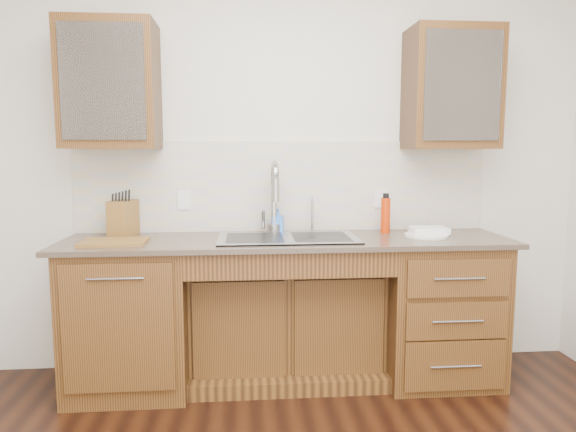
{
  "coord_description": "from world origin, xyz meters",
  "views": [
    {
      "loc": [
        -0.26,
        -1.63,
        1.44
      ],
      "look_at": [
        0.0,
        1.4,
        1.05
      ],
      "focal_mm": 32.0,
      "sensor_mm": 36.0,
      "label": 1
    }
  ],
  "objects": [
    {
      "name": "wall_back",
      "position": [
        0.0,
        1.8,
        1.35
      ],
      "size": [
        4.0,
        0.1,
        2.7
      ],
      "primitive_type": "cube",
      "color": "silver",
      "rests_on": "ground"
    },
    {
      "name": "base_cabinet_left",
      "position": [
        -0.95,
        1.44,
        0.44
      ],
      "size": [
        0.7,
        0.62,
        0.88
      ],
      "primitive_type": "cube",
      "color": "#593014",
      "rests_on": "ground"
    },
    {
      "name": "base_cabinet_center",
      "position": [
        0.0,
        1.53,
        0.35
      ],
      "size": [
        1.2,
        0.44,
        0.7
      ],
      "primitive_type": "cube",
      "color": "#593014",
      "rests_on": "ground"
    },
    {
      "name": "base_cabinet_right",
      "position": [
        0.95,
        1.44,
        0.44
      ],
      "size": [
        0.7,
        0.62,
        0.88
      ],
      "primitive_type": "cube",
      "color": "#593014",
      "rests_on": "ground"
    },
    {
      "name": "countertop",
      "position": [
        0.0,
        1.43,
        0.9
      ],
      "size": [
        2.7,
        0.65,
        0.03
      ],
      "primitive_type": "cube",
      "color": "#84705B",
      "rests_on": "base_cabinet_left"
    },
    {
      "name": "backsplash",
      "position": [
        0.0,
        1.74,
        1.21
      ],
      "size": [
        2.7,
        0.02,
        0.59
      ],
      "primitive_type": "cube",
      "color": "beige",
      "rests_on": "wall_back"
    },
    {
      "name": "sink",
      "position": [
        0.0,
        1.41,
        0.83
      ],
      "size": [
        0.84,
        0.46,
        0.19
      ],
      "primitive_type": "cube",
      "color": "#9E9EA5",
      "rests_on": "countertop"
    },
    {
      "name": "faucet",
      "position": [
        -0.07,
        1.64,
        1.11
      ],
      "size": [
        0.04,
        0.04,
        0.4
      ],
      "primitive_type": "cylinder",
      "color": "#999993",
      "rests_on": "countertop"
    },
    {
      "name": "filter_tap",
      "position": [
        0.18,
        1.65,
        1.03
      ],
      "size": [
        0.02,
        0.02,
        0.24
      ],
      "primitive_type": "cylinder",
      "color": "#999993",
      "rests_on": "countertop"
    },
    {
      "name": "upper_cabinet_left",
      "position": [
        -1.05,
        1.58,
        1.83
      ],
      "size": [
        0.55,
        0.34,
        0.75
      ],
      "primitive_type": "cube",
      "color": "#593014",
      "rests_on": "wall_back"
    },
    {
      "name": "upper_cabinet_right",
      "position": [
        1.05,
        1.58,
        1.83
      ],
      "size": [
        0.55,
        0.34,
        0.75
      ],
      "primitive_type": "cube",
      "color": "#593014",
      "rests_on": "wall_back"
    },
    {
      "name": "outlet_left",
      "position": [
        -0.65,
        1.73,
        1.12
      ],
      "size": [
        0.08,
        0.01,
        0.12
      ],
      "primitive_type": "cube",
      "color": "white",
      "rests_on": "backsplash"
    },
    {
      "name": "outlet_right",
      "position": [
        0.65,
        1.73,
        1.12
      ],
      "size": [
        0.08,
        0.01,
        0.12
      ],
      "primitive_type": "cube",
      "color": "white",
      "rests_on": "backsplash"
    },
    {
      "name": "soap_bottle",
      "position": [
        -0.05,
        1.65,
        0.99
      ],
      "size": [
        0.08,
        0.08,
        0.16
      ],
      "primitive_type": "imported",
      "rotation": [
        0.0,
        0.0,
        -0.16
      ],
      "color": "#3E85EF",
      "rests_on": "countertop"
    },
    {
      "name": "water_bottle",
      "position": [
        0.65,
        1.6,
        1.02
      ],
      "size": [
        0.07,
        0.07,
        0.23
      ],
      "primitive_type": "cylinder",
      "rotation": [
        0.0,
        0.0,
        -0.16
      ],
      "color": "#C22902",
      "rests_on": "countertop"
    },
    {
      "name": "plate",
      "position": [
        0.86,
        1.42,
        0.92
      ],
      "size": [
        0.27,
        0.27,
        0.01
      ],
      "primitive_type": "cylinder",
      "rotation": [
        0.0,
        0.0,
        0.03
      ],
      "color": "silver",
      "rests_on": "countertop"
    },
    {
      "name": "dish_towel",
      "position": [
        0.89,
        1.47,
        0.94
      ],
      "size": [
        0.23,
        0.17,
        0.04
      ],
      "primitive_type": "cube",
      "rotation": [
        0.0,
        0.0,
        -0.03
      ],
      "color": "silver",
      "rests_on": "plate"
    },
    {
      "name": "knife_block",
      "position": [
        -1.02,
        1.62,
        1.02
      ],
      "size": [
        0.17,
        0.22,
        0.22
      ],
      "primitive_type": "cube",
      "rotation": [
        0.0,
        0.0,
        -0.26
      ],
      "color": "brown",
      "rests_on": "countertop"
    },
    {
      "name": "cutting_board",
      "position": [
        -1.01,
        1.34,
        0.92
      ],
      "size": [
        0.37,
        0.26,
        0.02
      ],
      "primitive_type": "cube",
      "rotation": [
        0.0,
        0.0,
        0.01
      ],
      "color": "olive",
      "rests_on": "countertop"
    },
    {
      "name": "cup_left_a",
      "position": [
        -1.12,
        1.58,
        1.77
      ],
      "size": [
        0.12,
        0.12,
        0.09
      ],
      "primitive_type": "imported",
      "rotation": [
        0.0,
        0.0,
        0.11
      ],
      "color": "silver",
      "rests_on": "upper_cabinet_left"
    },
    {
      "name": "cup_left_b",
      "position": [
        -0.94,
        1.58,
        1.77
      ],
      "size": [
        0.11,
        0.11,
        0.08
      ],
      "primitive_type": "imported",
      "rotation": [
        0.0,
        0.0,
        0.24
      ],
      "color": "white",
      "rests_on": "upper_cabinet_left"
    },
    {
      "name": "cup_right_a",
      "position": [
        0.89,
        1.58,
        1.77
      ],
      "size": [
        0.14,
        0.14,
        0.09
      ],
      "primitive_type": "imported",
      "rotation": [
        0.0,
        0.0,
        0.33
      ],
      "color": "white",
      "rests_on": "upper_cabinet_right"
    },
    {
      "name": "cup_right_b",
      "position": [
        1.18,
        1.58,
        1.77
      ],
      "size": [
        0.1,
        0.1,
        0.09
      ],
      "primitive_type": "imported",
      "rotation": [
        0.0,
        0.0,
        0.01
      ],
      "color": "white",
      "rests_on": "upper_cabinet_right"
    }
  ]
}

